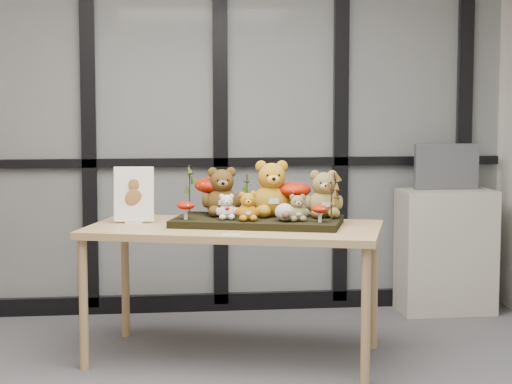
{
  "coord_description": "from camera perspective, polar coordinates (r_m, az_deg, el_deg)",
  "views": [
    {
      "loc": [
        -0.07,
        -3.94,
        1.5
      ],
      "look_at": [
        0.55,
        1.21,
        0.97
      ],
      "focal_mm": 65.0,
      "sensor_mm": 36.0,
      "label": 1
    }
  ],
  "objects": [
    {
      "name": "bear_brown_medium",
      "position": [
        5.4,
        -2.11,
        0.18
      ],
      "size": [
        0.29,
        0.28,
        0.31
      ],
      "primitive_type": null,
      "rotation": [
        0.0,
        0.0,
        -0.3
      ],
      "color": "#4F3413",
      "rests_on": "diorama_tray"
    },
    {
      "name": "glass_partition",
      "position": [
        6.41,
        -6.24,
        5.08
      ],
      "size": [
        4.9,
        0.06,
        2.78
      ],
      "color": "#2D383F",
      "rests_on": "floor"
    },
    {
      "name": "bear_tan_back",
      "position": [
        5.34,
        4.17,
        0.04
      ],
      "size": [
        0.28,
        0.26,
        0.3
      ],
      "primitive_type": null,
      "rotation": [
        0.0,
        0.0,
        -0.3
      ],
      "color": "olive",
      "rests_on": "diorama_tray"
    },
    {
      "name": "sprig_green_mid_left",
      "position": [
        5.5,
        -2.01,
        0.04
      ],
      "size": [
        0.05,
        0.05,
        0.26
      ],
      "primitive_type": null,
      "color": "#1D3B0D",
      "rests_on": "diorama_tray"
    },
    {
      "name": "display_table",
      "position": [
        5.27,
        -1.35,
        -2.81
      ],
      "size": [
        1.82,
        1.27,
        0.77
      ],
      "rotation": [
        0.0,
        0.0,
        -0.3
      ],
      "color": "tan",
      "rests_on": "floor"
    },
    {
      "name": "mushroom_front_right",
      "position": [
        5.12,
        3.96,
        -1.3
      ],
      "size": [
        0.09,
        0.09,
        0.1
      ],
      "primitive_type": null,
      "color": "#981404",
      "rests_on": "diorama_tray"
    },
    {
      "name": "sign_holder",
      "position": [
        5.42,
        -7.52,
        -0.28
      ],
      "size": [
        0.23,
        0.07,
        0.33
      ],
      "rotation": [
        0.0,
        0.0,
        -0.08
      ],
      "color": "silver",
      "rests_on": "display_table"
    },
    {
      "name": "bear_white_bow",
      "position": [
        5.23,
        -1.82,
        -0.83
      ],
      "size": [
        0.15,
        0.14,
        0.16
      ],
      "primitive_type": null,
      "rotation": [
        0.0,
        0.0,
        -0.3
      ],
      "color": "silver",
      "rests_on": "diorama_tray"
    },
    {
      "name": "bear_small_yellow",
      "position": [
        5.17,
        -0.53,
        -0.8
      ],
      "size": [
        0.17,
        0.16,
        0.18
      ],
      "primitive_type": null,
      "rotation": [
        0.0,
        0.0,
        -0.3
      ],
      "color": "#BD7813",
      "rests_on": "diorama_tray"
    },
    {
      "name": "label_card",
      "position": [
        4.94,
        -1.54,
        -2.63
      ],
      "size": [
        0.09,
        0.03,
        0.0
      ],
      "primitive_type": "cube",
      "color": "white",
      "rests_on": "display_table"
    },
    {
      "name": "sprig_dry_far_right",
      "position": [
        5.32,
        4.83,
        -0.17
      ],
      "size": [
        0.05,
        0.05,
        0.26
      ],
      "primitive_type": null,
      "color": "brown",
      "rests_on": "diorama_tray"
    },
    {
      "name": "monitor",
      "position": [
        6.56,
        11.64,
        1.53
      ],
      "size": [
        0.45,
        0.05,
        0.32
      ],
      "color": "#4B4D52",
      "rests_on": "cabinet"
    },
    {
      "name": "mushroom_front_left",
      "position": [
        5.24,
        -4.35,
        -1.08
      ],
      "size": [
        0.1,
        0.1,
        0.11
      ],
      "primitive_type": null,
      "color": "#981404",
      "rests_on": "diorama_tray"
    },
    {
      "name": "sprig_dry_mid_right",
      "position": [
        5.2,
        4.66,
        -0.54
      ],
      "size": [
        0.05,
        0.05,
        0.22
      ],
      "primitive_type": null,
      "color": "brown",
      "rests_on": "diorama_tray"
    },
    {
      "name": "plush_cream_hedgehog",
      "position": [
        5.16,
        1.78,
        -1.2
      ],
      "size": [
        0.1,
        0.1,
        0.11
      ],
      "primitive_type": null,
      "rotation": [
        0.0,
        0.0,
        -0.3
      ],
      "color": "beige",
      "rests_on": "diorama_tray"
    },
    {
      "name": "cabinet",
      "position": [
        6.61,
        11.59,
        -3.58
      ],
      "size": [
        0.64,
        0.38,
        0.86
      ],
      "primitive_type": "cube",
      "color": "#A7A195",
      "rests_on": "floor"
    },
    {
      "name": "room_shell",
      "position": [
        3.94,
        -5.86,
        8.42
      ],
      "size": [
        5.0,
        5.0,
        5.0
      ],
      "color": "beige",
      "rests_on": "floor"
    },
    {
      "name": "bear_beige_small",
      "position": [
        5.16,
        2.56,
        -0.88
      ],
      "size": [
        0.16,
        0.15,
        0.17
      ],
      "primitive_type": null,
      "rotation": [
        0.0,
        0.0,
        -0.3
      ],
      "color": "olive",
      "rests_on": "diorama_tray"
    },
    {
      "name": "bear_pooh_yellow",
      "position": [
        5.36,
        0.97,
        0.4
      ],
      "size": [
        0.33,
        0.32,
        0.36
      ],
      "primitive_type": null,
      "rotation": [
        0.0,
        0.0,
        -0.3
      ],
      "color": "#B57E1A",
      "rests_on": "diorama_tray"
    },
    {
      "name": "sprig_green_far_left",
      "position": [
        5.49,
        -4.11,
        0.16
      ],
      "size": [
        0.05,
        0.05,
        0.29
      ],
      "primitive_type": null,
      "color": "#1D3B0D",
      "rests_on": "diorama_tray"
    },
    {
      "name": "mushroom_back_left",
      "position": [
        5.47,
        -2.66,
        -0.09
      ],
      "size": [
        0.22,
        0.22,
        0.24
      ],
      "primitive_type": null,
      "color": "#981404",
      "rests_on": "diorama_tray"
    },
    {
      "name": "mushroom_back_right",
      "position": [
        5.37,
        2.36,
        -0.34
      ],
      "size": [
        0.2,
        0.2,
        0.22
      ],
      "primitive_type": null,
      "color": "#981404",
      "rests_on": "diorama_tray"
    },
    {
      "name": "sprig_green_centre",
      "position": [
        5.48,
        -0.57,
        -0.12
      ],
      "size": [
        0.05,
        0.05,
        0.23
      ],
      "primitive_type": null,
      "color": "#1D3B0D",
      "rests_on": "diorama_tray"
    },
    {
      "name": "diorama_tray",
      "position": [
        5.3,
        0.09,
        -1.83
      ],
      "size": [
        1.04,
        0.73,
        0.04
      ],
      "primitive_type": "cube",
      "rotation": [
        0.0,
        0.0,
        -0.3
      ],
      "color": "black",
      "rests_on": "display_table"
    }
  ]
}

